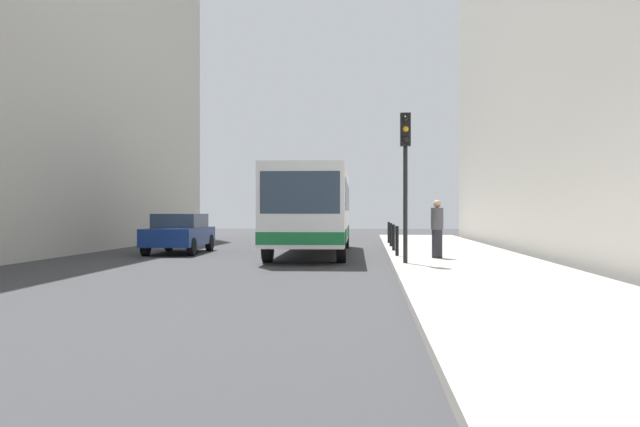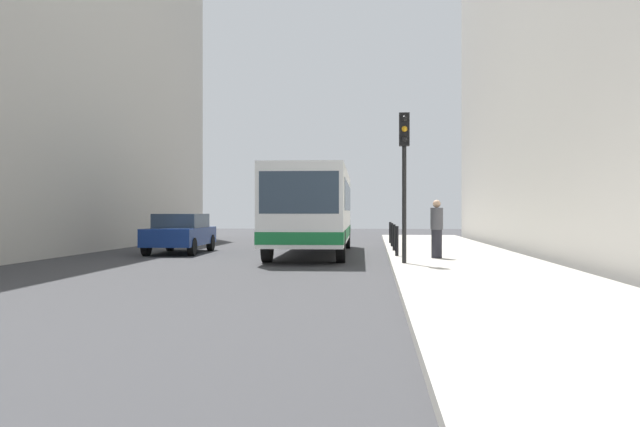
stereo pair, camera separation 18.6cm
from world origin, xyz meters
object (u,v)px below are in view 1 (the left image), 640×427
bollard_near (397,241)px  bollard_farthest (389,232)px  traffic_light (405,159)px  bollard_mid (394,237)px  bollard_far (391,235)px  pedestrian_near_signal (437,229)px  car_beside_bus (180,232)px  bus (313,207)px

bollard_near → bollard_farthest: same height
traffic_light → bollard_mid: bearing=91.0°
bollard_mid → bollard_farthest: (0.00, 5.76, 0.00)m
bollard_far → pedestrian_near_signal: (1.17, -6.63, 0.41)m
traffic_light → bollard_far: size_ratio=4.32×
car_beside_bus → pedestrian_near_signal: bearing=154.4°
bollard_near → bollard_mid: bearing=90.0°
bus → bollard_mid: bearing=177.1°
bollard_mid → bollard_far: bearing=90.0°
car_beside_bus → traffic_light: 10.35m
bollard_near → bollard_mid: same height
bus → pedestrian_near_signal: 5.67m
bollard_mid → pedestrian_near_signal: pedestrian_near_signal is taller
bus → bollard_far: (2.94, 2.79, -1.10)m
car_beside_bus → bollard_far: size_ratio=4.69×
bollard_mid → bollard_far: size_ratio=1.00×
car_beside_bus → bollard_mid: 7.99m
traffic_light → bollard_near: size_ratio=4.32×
bus → bollard_near: (2.94, -2.97, -1.10)m
bus → bollard_farthest: bus is taller
bus → bollard_far: size_ratio=11.65×
bus → traffic_light: 6.75m
traffic_light → bollard_far: 9.00m
car_beside_bus → pedestrian_near_signal: 10.00m
bollard_near → bus: bearing=134.7°
traffic_light → bus: bearing=117.3°
bollard_farthest → bollard_mid: bearing=-90.0°
bollard_farthest → pedestrian_near_signal: bearing=-83.0°
bollard_far → bollard_farthest: size_ratio=1.00×
traffic_light → pedestrian_near_signal: 3.04m
bus → pedestrian_near_signal: bearing=135.8°
traffic_light → bollard_far: (-0.10, 8.68, -2.38)m
car_beside_bus → bollard_farthest: size_ratio=4.69×
bus → bollard_mid: (2.94, -0.09, -1.10)m
bollard_farthest → pedestrian_near_signal: size_ratio=0.54×
car_beside_bus → bollard_mid: (7.99, -0.26, -0.16)m
car_beside_bus → bollard_farthest: car_beside_bus is taller
bus → bollard_far: bearing=-137.6°
bollard_mid → bollard_farthest: 5.76m
bollard_farthest → car_beside_bus: bearing=-145.5°
bollard_near → bollard_mid: size_ratio=1.00×
bollard_far → bus: bearing=-136.5°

